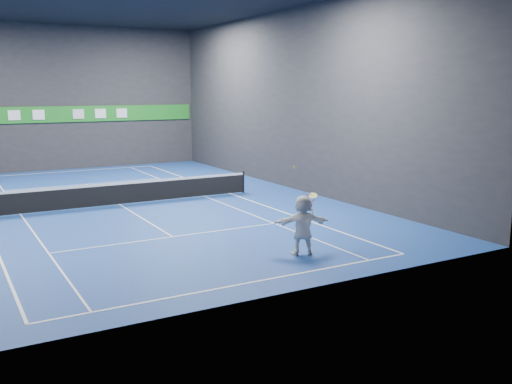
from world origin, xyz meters
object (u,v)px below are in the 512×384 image
tennis_ball (294,167)px  tennis_racket (311,200)px  player (303,225)px  tennis_net (119,193)px

tennis_ball → tennis_racket: tennis_ball is taller
player → tennis_racket: tennis_racket is taller
player → tennis_racket: bearing=-151.8°
player → tennis_racket: size_ratio=2.60×
tennis_ball → tennis_net: tennis_ball is taller
player → tennis_ball: 1.81m
player → tennis_ball: bearing=-17.9°
tennis_ball → player: bearing=-37.3°
tennis_ball → tennis_net: 10.71m
player → tennis_net: size_ratio=0.15×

